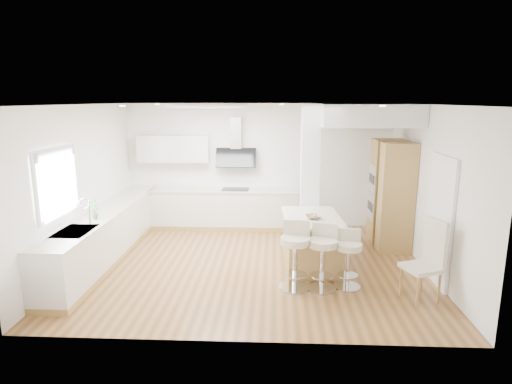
# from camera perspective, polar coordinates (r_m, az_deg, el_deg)

# --- Properties ---
(ground) EXTENTS (6.00, 6.00, 0.00)m
(ground) POSITION_cam_1_polar(r_m,az_deg,el_deg) (7.74, -0.44, -9.61)
(ground) COLOR olive
(ground) RESTS_ON ground
(ceiling) EXTENTS (6.00, 5.00, 0.02)m
(ceiling) POSITION_cam_1_polar(r_m,az_deg,el_deg) (7.74, -0.44, -9.61)
(ceiling) COLOR white
(ceiling) RESTS_ON ground
(wall_back) EXTENTS (6.00, 0.04, 2.80)m
(wall_back) POSITION_cam_1_polar(r_m,az_deg,el_deg) (9.80, 0.32, 3.54)
(wall_back) COLOR white
(wall_back) RESTS_ON ground
(wall_left) EXTENTS (0.04, 5.00, 2.80)m
(wall_left) POSITION_cam_1_polar(r_m,az_deg,el_deg) (8.07, -22.24, 0.74)
(wall_left) COLOR white
(wall_left) RESTS_ON ground
(wall_right) EXTENTS (0.04, 5.00, 2.80)m
(wall_right) POSITION_cam_1_polar(r_m,az_deg,el_deg) (7.78, 22.18, 0.34)
(wall_right) COLOR white
(wall_right) RESTS_ON ground
(skylight) EXTENTS (4.10, 2.10, 0.06)m
(skylight) POSITION_cam_1_polar(r_m,az_deg,el_deg) (7.87, -6.11, 11.36)
(skylight) COLOR white
(skylight) RESTS_ON ground
(window_left) EXTENTS (0.06, 1.28, 1.07)m
(window_left) POSITION_cam_1_polar(r_m,az_deg,el_deg) (7.21, -25.05, 1.59)
(window_left) COLOR white
(window_left) RESTS_ON ground
(doorway_right) EXTENTS (0.05, 1.00, 2.10)m
(doorway_right) POSITION_cam_1_polar(r_m,az_deg,el_deg) (7.31, 23.28, -3.70)
(doorway_right) COLOR #433C34
(doorway_right) RESTS_ON ground
(counter_left) EXTENTS (0.63, 4.50, 1.35)m
(counter_left) POSITION_cam_1_polar(r_m,az_deg,el_deg) (8.38, -19.20, -5.27)
(counter_left) COLOR tan
(counter_left) RESTS_ON ground
(counter_back) EXTENTS (3.62, 0.63, 2.50)m
(counter_back) POSITION_cam_1_polar(r_m,az_deg,el_deg) (9.74, -5.13, -0.78)
(counter_back) COLOR tan
(counter_back) RESTS_ON ground
(pillar) EXTENTS (0.35, 0.35, 2.80)m
(pillar) POSITION_cam_1_polar(r_m,az_deg,el_deg) (8.29, 7.17, 1.84)
(pillar) COLOR white
(pillar) RESTS_ON ground
(soffit) EXTENTS (1.78, 2.20, 0.40)m
(soffit) POSITION_cam_1_polar(r_m,az_deg,el_deg) (8.75, 14.12, 10.03)
(soffit) COLOR white
(soffit) RESTS_ON ground
(oven_column) EXTENTS (0.63, 1.21, 2.10)m
(oven_column) POSITION_cam_1_polar(r_m,az_deg,el_deg) (8.90, 17.46, -0.21)
(oven_column) COLOR tan
(oven_column) RESTS_ON ground
(peninsula) EXTENTS (1.05, 1.52, 0.96)m
(peninsula) POSITION_cam_1_polar(r_m,az_deg,el_deg) (7.63, 7.36, -6.44)
(peninsula) COLOR tan
(peninsula) RESTS_ON ground
(bar_stool_a) EXTENTS (0.53, 0.53, 1.06)m
(bar_stool_a) POSITION_cam_1_polar(r_m,az_deg,el_deg) (6.64, 5.26, -7.94)
(bar_stool_a) COLOR silver
(bar_stool_a) RESTS_ON ground
(bar_stool_b) EXTENTS (0.57, 0.57, 1.02)m
(bar_stool_b) POSITION_cam_1_polar(r_m,az_deg,el_deg) (6.68, 8.89, -8.14)
(bar_stool_b) COLOR silver
(bar_stool_b) RESTS_ON ground
(bar_stool_c) EXTENTS (0.46, 0.46, 0.92)m
(bar_stool_c) POSITION_cam_1_polar(r_m,az_deg,el_deg) (6.83, 12.23, -8.31)
(bar_stool_c) COLOR silver
(bar_stool_c) RESTS_ON ground
(dining_chair) EXTENTS (0.60, 0.60, 1.21)m
(dining_chair) POSITION_cam_1_polar(r_m,az_deg,el_deg) (6.75, 21.96, -8.04)
(dining_chair) COLOR beige
(dining_chair) RESTS_ON ground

